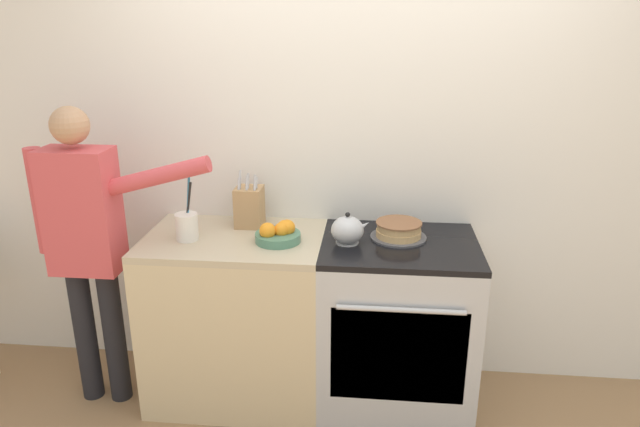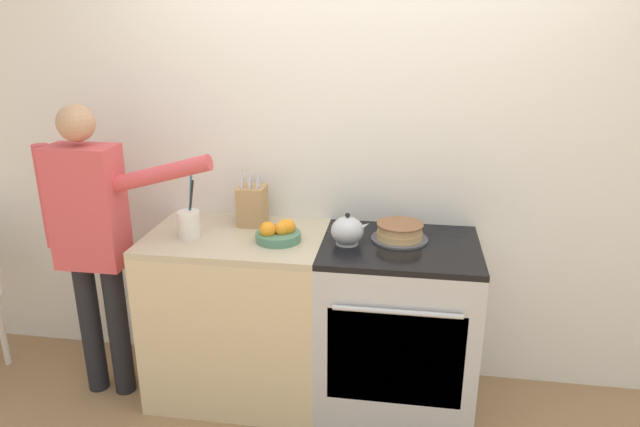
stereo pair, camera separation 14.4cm
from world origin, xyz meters
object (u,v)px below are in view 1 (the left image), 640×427
layer_cake (399,230)px  person_baker (87,236)px  knife_block (249,206)px  utensil_crock (187,226)px  stove_range (396,325)px  tea_kettle (348,230)px  fruit_bowl (279,233)px

layer_cake → person_baker: 1.56m
knife_block → utensil_crock: (-0.27, -0.23, -0.04)m
layer_cake → stove_range: bearing=-83.5°
stove_range → tea_kettle: (-0.26, -0.03, 0.53)m
knife_block → fruit_bowl: bearing=-47.7°
fruit_bowl → person_baker: size_ratio=0.14×
layer_cake → knife_block: bearing=172.3°
layer_cake → person_baker: bearing=-173.1°
knife_block → fruit_bowl: (0.19, -0.21, -0.07)m
knife_block → fruit_bowl: knife_block is taller
tea_kettle → fruit_bowl: (-0.34, -0.01, -0.02)m
layer_cake → fruit_bowl: fruit_bowl is taller
tea_kettle → fruit_bowl: size_ratio=0.87×
tea_kettle → knife_block: size_ratio=0.64×
tea_kettle → person_baker: (-1.29, -0.10, -0.04)m
person_baker → tea_kettle: bearing=7.8°
utensil_crock → fruit_bowl: utensil_crock is taller
layer_cake → tea_kettle: 0.27m
utensil_crock → person_baker: bearing=-172.5°
knife_block → person_baker: bearing=-158.8°
knife_block → utensil_crock: utensil_crock is taller
stove_range → knife_block: bearing=167.7°
stove_range → fruit_bowl: size_ratio=4.07×
tea_kettle → knife_block: knife_block is taller
layer_cake → person_baker: person_baker is taller
stove_range → tea_kettle: bearing=-174.1°
layer_cake → utensil_crock: (-1.05, -0.12, 0.03)m
fruit_bowl → person_baker: 0.96m
stove_range → person_baker: person_baker is taller
stove_range → tea_kettle: size_ratio=4.68×
layer_cake → knife_block: size_ratio=0.93×
stove_range → layer_cake: size_ratio=3.25×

